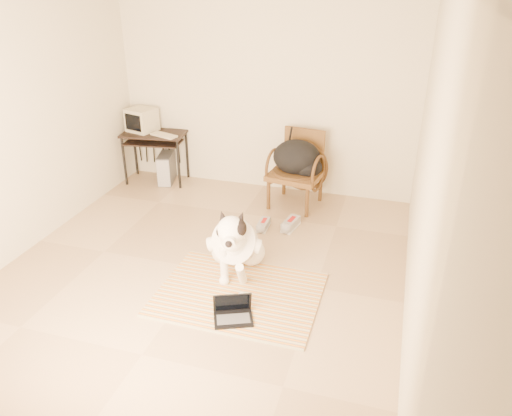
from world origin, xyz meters
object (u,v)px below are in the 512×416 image
at_px(computer_desk, 154,140).
at_px(pc_tower, 167,168).
at_px(rattan_chair, 297,169).
at_px(dog, 236,244).
at_px(laptop, 233,312).
at_px(crt_monitor, 142,120).
at_px(backpack, 299,159).

height_order(computer_desk, pc_tower, computer_desk).
bearing_deg(pc_tower, rattan_chair, -4.91).
relative_size(dog, laptop, 2.72).
relative_size(pc_tower, rattan_chair, 0.50).
xyz_separation_m(laptop, pc_tower, (-1.93, 2.67, 0.13)).
bearing_deg(laptop, rattan_chair, 89.81).
height_order(pc_tower, rattan_chair, rattan_chair).
bearing_deg(pc_tower, computer_desk, -171.56).
height_order(laptop, rattan_chair, rattan_chair).
bearing_deg(rattan_chair, dog, -97.06).
relative_size(dog, crt_monitor, 2.57).
height_order(laptop, backpack, backpack).
bearing_deg(pc_tower, dog, -48.66).
height_order(laptop, computer_desk, computer_desk).
bearing_deg(computer_desk, crt_monitor, 165.71).
distance_m(dog, crt_monitor, 2.90).
distance_m(pc_tower, backpack, 2.02).
height_order(dog, pc_tower, dog).
distance_m(laptop, crt_monitor, 3.61).
distance_m(dog, backpack, 1.77).
xyz_separation_m(crt_monitor, pc_tower, (0.34, -0.03, -0.67)).
relative_size(computer_desk, pc_tower, 1.94).
relative_size(computer_desk, backpack, 1.45).
bearing_deg(backpack, rattan_chair, 110.82).
xyz_separation_m(dog, laptop, (0.21, -0.72, -0.26)).
relative_size(laptop, backpack, 0.64).
bearing_deg(rattan_chair, laptop, -90.19).
bearing_deg(backpack, pc_tower, 173.35).
bearing_deg(computer_desk, backpack, -5.62).
bearing_deg(crt_monitor, laptop, -49.95).
distance_m(laptop, pc_tower, 3.30).
bearing_deg(laptop, computer_desk, 128.07).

